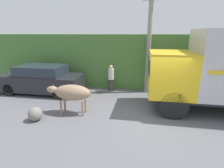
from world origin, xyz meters
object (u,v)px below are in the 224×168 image
Objects in this scene: parked_suv at (41,80)px; pedestrian_on_hill at (111,77)px; utility_pole at (149,40)px; roadside_rock at (35,114)px; brown_cow at (71,93)px.

pedestrian_on_hill is at bearing 10.16° from parked_suv.
utility_pole is at bearing 7.75° from parked_suv.
roadside_rock is (-2.30, -4.13, -0.58)m from pedestrian_on_hill.
parked_suv is 0.82× the size of utility_pole.
parked_suv is at bearing 117.39° from roadside_rock.
pedestrian_on_hill is 2.97m from utility_pole.
parked_suv is 4.06m from pedestrian_on_hill.
parked_suv reaches higher than brown_cow.
utility_pole is 10.30× the size of roadside_rock.
brown_cow is 3.65m from parked_suv.
pedestrian_on_hill is at bearing -173.58° from utility_pole.
brown_cow is at bearing 36.93° from roadside_rock.
parked_suv is at bearing -10.37° from pedestrian_on_hill.
pedestrian_on_hill is at bearing 60.91° from roadside_rock.
parked_suv reaches higher than roadside_rock.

